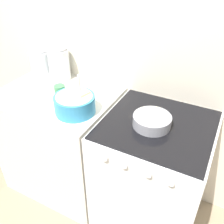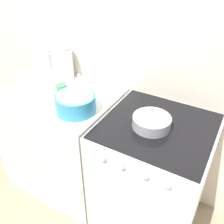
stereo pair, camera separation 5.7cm
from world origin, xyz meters
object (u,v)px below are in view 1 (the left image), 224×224
Objects in this scene: storage_jar_left at (41,64)px; baking_pan at (152,120)px; stove at (152,175)px; storage_jar_middle at (59,66)px; mixing_bowl at (75,103)px; tin_can at (60,92)px.

baking_pan is at bearing -13.89° from storage_jar_left.
stove is 3.94× the size of baking_pan.
stove is 1.13m from storage_jar_middle.
mixing_bowl is at bearing -31.42° from storage_jar_left.
tin_can is at bearing -33.23° from storage_jar_left.
storage_jar_left is 0.82× the size of storage_jar_middle.
storage_jar_middle reaches higher than storage_jar_left.
mixing_bowl reaches higher than stove.
stove is 0.51m from baking_pan.
storage_jar_middle is at bearing 126.69° from tin_can.
storage_jar_middle reaches higher than tin_can.
storage_jar_middle is at bearing 163.20° from baking_pan.
mixing_bowl is 0.23m from tin_can.
baking_pan is at bearing -131.90° from stove.
storage_jar_middle is at bearing 0.00° from storage_jar_left.
stove is 1.29m from storage_jar_left.
storage_jar_middle is at bearing 137.40° from mixing_bowl.
storage_jar_left is at bearing 180.00° from storage_jar_middle.
mixing_bowl reaches higher than storage_jar_middle.
storage_jar_left is (-0.60, 0.36, 0.02)m from mixing_bowl.
baking_pan is (-0.03, -0.04, 0.51)m from stove.
baking_pan is at bearing -1.37° from tin_can.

